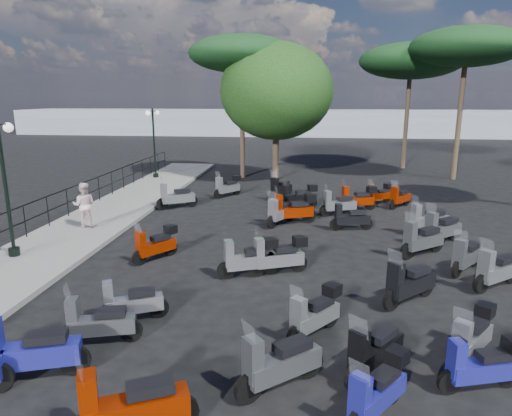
# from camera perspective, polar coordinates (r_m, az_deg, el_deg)

# --- Properties ---
(ground) EXTENTS (120.00, 120.00, 0.00)m
(ground) POSITION_cam_1_polar(r_m,az_deg,el_deg) (13.74, 0.03, -6.31)
(ground) COLOR black
(ground) RESTS_ON ground
(sidewalk) EXTENTS (3.00, 30.00, 0.15)m
(sidewalk) POSITION_cam_1_polar(r_m,az_deg,el_deg) (18.31, -19.48, -1.70)
(sidewalk) COLOR slate
(sidewalk) RESTS_ON ground
(railing) EXTENTS (0.04, 26.04, 1.10)m
(railing) POSITION_cam_1_polar(r_m,az_deg,el_deg) (18.56, -23.57, 0.75)
(railing) COLOR black
(railing) RESTS_ON sidewalk
(lamp_post_1) EXTENTS (0.32, 1.17, 3.95)m
(lamp_post_1) POSITION_cam_1_polar(r_m,az_deg,el_deg) (14.79, -28.91, 3.06)
(lamp_post_1) COLOR black
(lamp_post_1) RESTS_ON sidewalk
(lamp_post_2) EXTENTS (0.51, 1.11, 3.88)m
(lamp_post_2) POSITION_cam_1_polar(r_m,az_deg,el_deg) (26.78, -12.65, 8.45)
(lamp_post_2) COLOR black
(lamp_post_2) RESTS_ON sidewalk
(pedestrian_far) EXTENTS (0.91, 0.78, 1.62)m
(pedestrian_far) POSITION_cam_1_polar(r_m,az_deg,el_deg) (17.31, -20.69, 0.35)
(pedestrian_far) COLOR silver
(pedestrian_far) RESTS_ON sidewalk
(scooter_1) EXTENTS (1.55, 0.67, 1.26)m
(scooter_1) POSITION_cam_1_polar(r_m,az_deg,el_deg) (9.63, -19.10, -13.48)
(scooter_1) COLOR black
(scooter_1) RESTS_ON ground
(scooter_2) EXTENTS (1.44, 0.81, 1.23)m
(scooter_2) POSITION_cam_1_polar(r_m,az_deg,el_deg) (10.31, -15.40, -11.37)
(scooter_2) COLOR black
(scooter_2) RESTS_ON ground
(scooter_3) EXTENTS (1.05, 1.36, 1.25)m
(scooter_3) POSITION_cam_1_polar(r_m,az_deg,el_deg) (13.78, -12.43, -4.51)
(scooter_3) COLOR black
(scooter_3) RESTS_ON ground
(scooter_4) EXTENTS (1.62, 1.05, 1.44)m
(scooter_4) POSITION_cam_1_polar(r_m,az_deg,el_deg) (19.87, -9.97, 1.34)
(scooter_4) COLOR black
(scooter_4) RESTS_ON ground
(scooter_5) EXTENTS (1.16, 1.33, 1.29)m
(scooter_5) POSITION_cam_1_polar(r_m,az_deg,el_deg) (21.92, -3.56, 2.65)
(scooter_5) COLOR black
(scooter_5) RESTS_ON ground
(scooter_6) EXTENTS (1.71, 0.98, 1.47)m
(scooter_6) POSITION_cam_1_polar(r_m,az_deg,el_deg) (7.15, -15.43, -22.95)
(scooter_6) COLOR black
(scooter_6) RESTS_ON ground
(scooter_7) EXTENTS (1.42, 1.20, 1.40)m
(scooter_7) POSITION_cam_1_polar(r_m,az_deg,el_deg) (7.86, 2.87, -18.89)
(scooter_7) COLOR black
(scooter_7) RESTS_ON ground
(scooter_8) EXTENTS (1.61, 0.87, 1.35)m
(scooter_8) POSITION_cam_1_polar(r_m,az_deg,el_deg) (12.24, -0.89, -6.34)
(scooter_8) COLOR black
(scooter_8) RESTS_ON ground
(scooter_9) EXTENTS (1.78, 0.92, 1.49)m
(scooter_9) POSITION_cam_1_polar(r_m,az_deg,el_deg) (17.26, 4.71, -0.19)
(scooter_9) COLOR black
(scooter_9) RESTS_ON ground
(scooter_10) EXTENTS (1.04, 1.58, 1.39)m
(scooter_10) POSITION_cam_1_polar(r_m,az_deg,el_deg) (17.14, 3.19, -0.39)
(scooter_10) COLOR black
(scooter_10) RESTS_ON ground
(scooter_11) EXTENTS (1.00, 1.57, 1.38)m
(scooter_11) POSITION_cam_1_polar(r_m,az_deg,el_deg) (21.46, 3.07, 2.40)
(scooter_11) COLOR black
(scooter_11) RESTS_ON ground
(scooter_12) EXTENTS (1.07, 1.29, 1.22)m
(scooter_12) POSITION_cam_1_polar(r_m,az_deg,el_deg) (7.52, 14.94, -21.29)
(scooter_12) COLOR black
(scooter_12) RESTS_ON ground
(scooter_13) EXTENTS (1.13, 1.35, 1.32)m
(scooter_13) POSITION_cam_1_polar(r_m,az_deg,el_deg) (8.46, 14.48, -17.01)
(scooter_13) COLOR black
(scooter_13) RESTS_ON ground
(scooter_14) EXTENTS (1.12, 1.32, 1.26)m
(scooter_14) POSITION_cam_1_polar(r_m,az_deg,el_deg) (9.46, 7.35, -13.04)
(scooter_14) COLOR black
(scooter_14) RESTS_ON ground
(scooter_15) EXTENTS (1.56, 0.57, 1.25)m
(scooter_15) POSITION_cam_1_polar(r_m,az_deg,el_deg) (16.76, 11.72, -1.30)
(scooter_15) COLOR black
(scooter_15) RESTS_ON ground
(scooter_16) EXTENTS (1.65, 0.86, 1.38)m
(scooter_16) POSITION_cam_1_polar(r_m,az_deg,el_deg) (19.50, 5.36, 1.31)
(scooter_16) COLOR black
(scooter_16) RESTS_ON ground
(scooter_17) EXTENTS (1.66, 0.76, 1.35)m
(scooter_17) POSITION_cam_1_polar(r_m,az_deg,el_deg) (19.67, 12.57, 1.12)
(scooter_17) COLOR black
(scooter_17) RESTS_ON ground
(scooter_19) EXTENTS (1.47, 0.66, 1.20)m
(scooter_19) POSITION_cam_1_polar(r_m,az_deg,el_deg) (8.70, 26.45, -17.24)
(scooter_19) COLOR black
(scooter_19) RESTS_ON ground
(scooter_20) EXTENTS (1.41, 1.30, 1.44)m
(scooter_20) POSITION_cam_1_polar(r_m,az_deg,el_deg) (11.28, 18.57, -8.95)
(scooter_20) COLOR black
(scooter_20) RESTS_ON ground
(scooter_21) EXTENTS (1.52, 1.20, 1.45)m
(scooter_21) POSITION_cam_1_polar(r_m,az_deg,el_deg) (14.65, 20.00, -3.79)
(scooter_21) COLOR black
(scooter_21) RESTS_ON ground
(scooter_22) EXTENTS (1.60, 0.83, 1.34)m
(scooter_22) POSITION_cam_1_polar(r_m,az_deg,el_deg) (18.70, 10.24, 0.44)
(scooter_22) COLOR black
(scooter_22) RESTS_ON ground
(scooter_23) EXTENTS (1.09, 1.27, 1.26)m
(scooter_23) POSITION_cam_1_polar(r_m,az_deg,el_deg) (20.73, 17.53, 1.24)
(scooter_23) COLOR black
(scooter_23) RESTS_ON ground
(scooter_25) EXTENTS (1.10, 1.31, 1.24)m
(scooter_25) POSITION_cam_1_polar(r_m,az_deg,el_deg) (9.44, 25.36, -14.44)
(scooter_25) COLOR black
(scooter_25) RESTS_ON ground
(scooter_26) EXTENTS (1.47, 1.15, 1.40)m
(scooter_26) POSITION_cam_1_polar(r_m,az_deg,el_deg) (13.01, 27.92, -6.90)
(scooter_26) COLOR black
(scooter_26) RESTS_ON ground
(scooter_27) EXTENTS (1.15, 1.34, 1.32)m
(scooter_27) POSITION_cam_1_polar(r_m,az_deg,el_deg) (13.80, 24.80, -5.52)
(scooter_27) COLOR black
(scooter_27) RESTS_ON ground
(scooter_28) EXTENTS (1.69, 0.88, 1.42)m
(scooter_28) POSITION_cam_1_polar(r_m,az_deg,el_deg) (17.09, 20.69, -1.44)
(scooter_28) COLOR black
(scooter_28) RESTS_ON ground
(scooter_29) EXTENTS (1.27, 1.01, 1.19)m
(scooter_29) POSITION_cam_1_polar(r_m,az_deg,el_deg) (21.08, 15.10, 1.64)
(scooter_29) COLOR black
(scooter_29) RESTS_ON ground
(scooter_30) EXTENTS (1.52, 1.20, 1.45)m
(scooter_30) POSITION_cam_1_polar(r_m,az_deg,el_deg) (16.04, 22.16, -2.49)
(scooter_30) COLOR black
(scooter_30) RESTS_ON ground
(scooter_31) EXTENTS (1.61, 0.87, 1.35)m
(scooter_31) POSITION_cam_1_polar(r_m,az_deg,el_deg) (12.42, 2.85, -6.06)
(scooter_31) COLOR black
(scooter_31) RESTS_ON ground
(scooter_32) EXTENTS (1.79, 0.84, 1.47)m
(scooter_32) POSITION_cam_1_polar(r_m,az_deg,el_deg) (8.95, -26.40, -15.87)
(scooter_32) COLOR black
(scooter_32) RESTS_ON ground
(broadleaf_tree) EXTENTS (6.25, 6.25, 7.62)m
(broadleaf_tree) POSITION_cam_1_polar(r_m,az_deg,el_deg) (25.93, 2.56, 14.34)
(broadleaf_tree) COLOR #38281E
(broadleaf_tree) RESTS_ON ground
(pine_0) EXTENTS (6.61, 6.61, 8.05)m
(pine_0) POSITION_cam_1_polar(r_m,az_deg,el_deg) (32.16, 18.81, 16.98)
(pine_0) COLOR #38281E
(pine_0) RESTS_ON ground
(pine_1) EXTENTS (6.19, 6.19, 8.42)m
(pine_1) POSITION_cam_1_polar(r_m,az_deg,el_deg) (28.79, 24.85, 17.78)
(pine_1) COLOR #38281E
(pine_1) RESTS_ON ground
(pine_2) EXTENTS (6.00, 6.00, 8.07)m
(pine_2) POSITION_cam_1_polar(r_m,az_deg,el_deg) (26.94, -1.78, 18.66)
(pine_2) COLOR #38281E
(pine_2) RESTS_ON ground
(distant_hills) EXTENTS (70.00, 8.00, 3.00)m
(distant_hills) POSITION_cam_1_polar(r_m,az_deg,el_deg) (57.92, 5.22, 10.60)
(distant_hills) COLOR gray
(distant_hills) RESTS_ON ground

